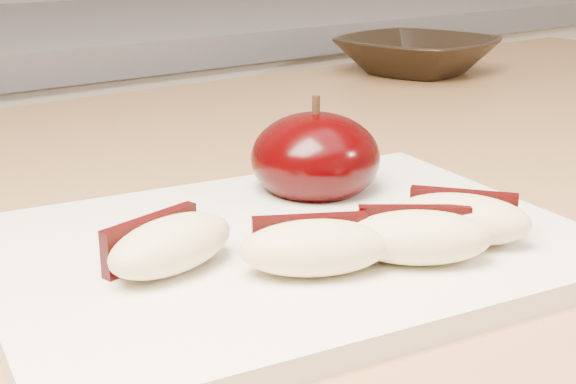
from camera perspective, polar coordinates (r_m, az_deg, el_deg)
cutting_board at (r=0.42m, az=0.00°, el=-4.03°), size 0.34×0.27×0.01m
apple_half at (r=0.49m, az=1.96°, el=2.44°), size 0.09×0.09×0.07m
apple_wedge_a at (r=0.38m, az=-8.44°, el=-3.69°), size 0.08×0.05×0.03m
apple_wedge_b at (r=0.37m, az=1.86°, el=-3.90°), size 0.08×0.06×0.03m
apple_wedge_c at (r=0.39m, az=9.22°, el=-3.13°), size 0.08×0.07×0.03m
apple_wedge_d at (r=0.42m, az=12.21°, el=-1.83°), size 0.07×0.08×0.03m
bowl at (r=0.99m, az=9.13°, el=9.58°), size 0.21×0.21×0.04m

